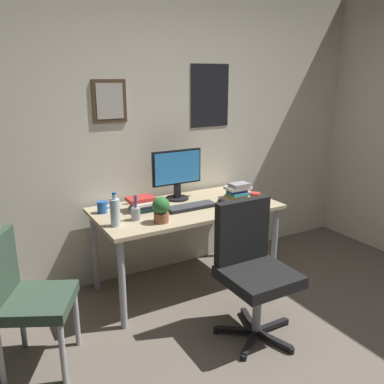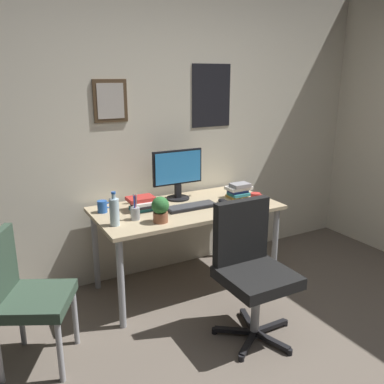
{
  "view_description": "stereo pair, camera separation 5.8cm",
  "coord_description": "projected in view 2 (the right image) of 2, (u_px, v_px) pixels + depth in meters",
  "views": [
    {
      "loc": [
        -1.57,
        -1.12,
        1.77
      ],
      "look_at": [
        -0.02,
        1.59,
        0.87
      ],
      "focal_mm": 38.02,
      "sensor_mm": 36.0,
      "label": 1
    },
    {
      "loc": [
        -1.51,
        -1.15,
        1.77
      ],
      "look_at": [
        -0.02,
        1.59,
        0.87
      ],
      "focal_mm": 38.02,
      "sensor_mm": 36.0,
      "label": 2
    }
  ],
  "objects": [
    {
      "name": "coffee_mug_far",
      "position": [
        256.0,
        199.0,
        3.41
      ],
      "size": [
        0.12,
        0.08,
        0.1
      ],
      "color": "red",
      "rests_on": "desk"
    },
    {
      "name": "book_stack_left",
      "position": [
        143.0,
        203.0,
        3.26
      ],
      "size": [
        0.23,
        0.19,
        0.11
      ],
      "color": "#26727A",
      "rests_on": "desk"
    },
    {
      "name": "office_chair",
      "position": [
        250.0,
        264.0,
        2.78
      ],
      "size": [
        0.55,
        0.57,
        0.95
      ],
      "color": "black",
      "rests_on": "ground_plane"
    },
    {
      "name": "potted_plant",
      "position": [
        160.0,
        209.0,
        2.98
      ],
      "size": [
        0.13,
        0.13,
        0.19
      ],
      "color": "brown",
      "rests_on": "desk"
    },
    {
      "name": "computer_mouse",
      "position": [
        223.0,
        201.0,
        3.45
      ],
      "size": [
        0.06,
        0.11,
        0.04
      ],
      "color": "black",
      "rests_on": "desk"
    },
    {
      "name": "water_bottle",
      "position": [
        114.0,
        211.0,
        2.91
      ],
      "size": [
        0.07,
        0.07,
        0.25
      ],
      "color": "silver",
      "rests_on": "desk"
    },
    {
      "name": "desk",
      "position": [
        186.0,
        215.0,
        3.38
      ],
      "size": [
        1.51,
        0.77,
        0.72
      ],
      "color": "tan",
      "rests_on": "ground_plane"
    },
    {
      "name": "monitor",
      "position": [
        178.0,
        172.0,
        3.51
      ],
      "size": [
        0.46,
        0.2,
        0.43
      ],
      "color": "black",
      "rests_on": "desk"
    },
    {
      "name": "book_stack_right",
      "position": [
        239.0,
        190.0,
        3.59
      ],
      "size": [
        0.22,
        0.16,
        0.13
      ],
      "color": "gold",
      "rests_on": "desk"
    },
    {
      "name": "pen_cup",
      "position": [
        135.0,
        213.0,
        3.05
      ],
      "size": [
        0.07,
        0.07,
        0.2
      ],
      "color": "#9EA0A5",
      "rests_on": "desk"
    },
    {
      "name": "keyboard",
      "position": [
        191.0,
        207.0,
        3.32
      ],
      "size": [
        0.43,
        0.15,
        0.03
      ],
      "color": "black",
      "rests_on": "desk"
    },
    {
      "name": "wall_back",
      "position": [
        164.0,
        130.0,
        3.61
      ],
      "size": [
        4.4,
        0.1,
        2.6
      ],
      "color": "beige",
      "rests_on": "ground_plane"
    },
    {
      "name": "coffee_mug_near",
      "position": [
        103.0,
        207.0,
        3.21
      ],
      "size": [
        0.11,
        0.08,
        0.09
      ],
      "color": "#2659B2",
      "rests_on": "desk"
    },
    {
      "name": "side_chair",
      "position": [
        23.0,
        292.0,
        2.47
      ],
      "size": [
        0.56,
        0.56,
        0.88
      ],
      "color": "#334738",
      "rests_on": "ground_plane"
    }
  ]
}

